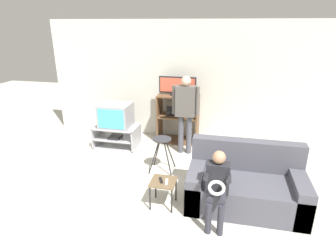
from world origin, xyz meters
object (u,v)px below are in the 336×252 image
television_main (116,115)px  person_standing_adult (185,108)px  tv_stand (117,136)px  couch (245,186)px  person_seated_child (217,183)px  remote_control_black (161,180)px  remote_control_white (167,182)px  media_shelf (178,118)px  folding_stool (162,145)px  television_flat (177,86)px  snack_table (163,185)px

television_main → person_standing_adult: size_ratio=0.40×
tv_stand → couch: bearing=-30.8°
person_standing_adult → person_seated_child: size_ratio=1.56×
remote_control_black → remote_control_white: bearing=-40.2°
media_shelf → remote_control_white: size_ratio=7.44×
person_standing_adult → television_main: bearing=178.4°
folding_stool → couch: bearing=-26.9°
television_flat → remote_control_white: size_ratio=5.53×
couch → snack_table: bearing=-165.8°
snack_table → remote_control_black: (-0.03, 0.00, 0.07)m
person_standing_adult → person_seated_child: person_standing_adult is taller
folding_stool → remote_control_black: (0.23, -1.00, -0.09)m
television_flat → couch: 2.70m
television_flat → snack_table: bearing=-83.9°
snack_table → remote_control_white: size_ratio=2.77×
tv_stand → snack_table: 2.37m
media_shelf → remote_control_black: size_ratio=7.44×
person_seated_child → couch: bearing=52.7°
couch → folding_stool: bearing=153.1°
snack_table → person_seated_child: person_seated_child is taller
television_main → couch: bearing=-31.1°
television_main → remote_control_white: bearing=-51.1°
television_main → folding_stool: (1.21, -0.86, -0.19)m
tv_stand → couch: size_ratio=0.56×
remote_control_black → person_standing_adult: person_standing_adult is taller
tv_stand → television_main: size_ratio=1.44×
folding_stool → television_flat: bearing=89.8°
person_standing_adult → tv_stand: bearing=179.1°
remote_control_white → person_seated_child: person_seated_child is taller
person_standing_adult → media_shelf: bearing=113.4°
television_flat → person_seated_child: (1.02, -2.62, -0.65)m
television_main → snack_table: 2.41m
folding_stool → remote_control_white: (0.31, -1.03, -0.09)m
remote_control_black → remote_control_white: size_ratio=1.00×
television_flat → person_standing_adult: person_standing_adult is taller
couch → television_flat: bearing=123.8°
television_flat → television_main: bearing=-156.9°
snack_table → folding_stool: bearing=104.4°
remote_control_black → remote_control_white: same height
folding_stool → couch: size_ratio=0.39×
remote_control_black → person_standing_adult: (0.05, 1.83, 0.55)m
snack_table → television_flat: bearing=96.1°
television_flat → remote_control_black: television_flat is taller
tv_stand → folding_stool: size_ratio=1.45×
media_shelf → snack_table: bearing=-84.4°
couch → person_standing_adult: bearing=126.5°
remote_control_white → couch: size_ratio=0.09×
media_shelf → couch: bearing=-56.7°
media_shelf → person_seated_child: media_shelf is taller
tv_stand → remote_control_white: tv_stand is taller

